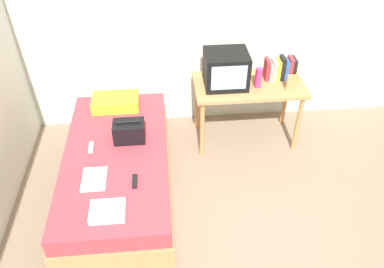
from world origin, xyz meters
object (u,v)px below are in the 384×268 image
Objects in this scene: bed at (118,170)px; water_bottle at (258,78)px; remote_silver at (91,147)px; pillow at (116,102)px; desk at (248,91)px; tv at (226,69)px; book_row at (280,69)px; handbag at (129,131)px; magazine at (94,179)px; picture_frame at (292,82)px; folded_towel at (108,211)px; remote_dark at (135,181)px.

water_bottle is (1.46, 0.60, 0.61)m from bed.
water_bottle is 1.48× the size of remote_silver.
remote_silver is (-0.20, -0.67, -0.05)m from pillow.
pillow reaches higher than remote_silver.
desk is at bearing 137.78° from water_bottle.
desk is at bearing -2.19° from tv.
pillow is at bearing 179.85° from book_row.
handbag is at bearing -159.06° from desk.
magazine is at bearing -150.15° from book_row.
magazine is (-1.95, -0.85, -0.35)m from picture_frame.
folded_towel is at bearing -74.83° from remote_silver.
remote_dark is at bearing -143.20° from book_row.
bed is at bearing -19.34° from remote_silver.
pillow is 0.60m from handbag.
book_row reaches higher than remote_silver.
handbag is (0.17, -0.57, 0.04)m from pillow.
picture_frame is at bearing -7.40° from pillow.
pillow is 0.70m from remote_silver.
magazine is at bearing -119.63° from handbag.
desk is 6.90× the size of picture_frame.
folded_towel is at bearing -139.76° from book_row.
remote_silver is (-1.62, -0.58, -0.16)m from desk.
book_row is at bearing 29.85° from magazine.
handbag is at bearing 95.86° from remote_dark.
bed is 0.35m from remote_silver.
picture_frame is at bearing 23.56° from magazine.
picture_frame is 0.34× the size of pillow.
handbag is 0.60m from magazine.
tv is at bearing 23.39° from remote_silver.
remote_dark is at bearing -84.14° from handbag.
magazine is 1.04× the size of folded_towel.
water_bottle is 2.01m from folded_towel.
tv is at bearing 167.21° from water_bottle.
book_row is at bearing 7.21° from tv.
book_row is at bearing 105.28° from picture_frame.
tv is 1.23m from pillow.
tv is 0.34m from water_bottle.
water_bottle is at bearing -42.22° from desk.
picture_frame reaches higher than magazine.
pillow is 1.10m from magazine.
remote_dark reaches higher than bed.
desk is at bearing 20.94° from handbag.
handbag is at bearing -162.60° from water_bottle.
folded_towel is (-1.48, -1.32, -0.35)m from water_bottle.
folded_towel reaches higher than remote_dark.
desk is at bearing -165.84° from book_row.
pillow is 1.70× the size of magazine.
handbag is (-1.33, -0.42, -0.27)m from water_bottle.
desk is 3.87× the size of handbag.
handbag is (-1.59, -0.57, -0.28)m from book_row.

